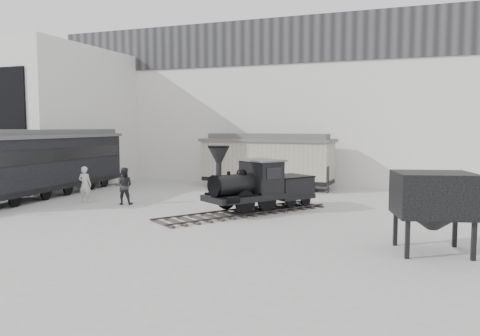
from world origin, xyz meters
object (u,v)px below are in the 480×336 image
at_px(visitor_b, 124,186).
at_px(coal_hopper, 433,201).
at_px(visitor_a, 85,185).
at_px(passenger_coach, 46,162).
at_px(boxcar, 267,160).
at_px(locomotive, 256,188).

height_order(visitor_b, coal_hopper, coal_hopper).
xyz_separation_m(visitor_a, visitor_b, (2.17, 0.25, -0.01)).
bearing_deg(passenger_coach, visitor_a, -24.02).
xyz_separation_m(boxcar, coal_hopper, (9.20, -13.02, -0.19)).
bearing_deg(coal_hopper, passenger_coach, 150.36).
xyz_separation_m(locomotive, visitor_b, (-6.91, -0.16, -0.18)).
bearing_deg(coal_hopper, visitor_a, 151.32).
height_order(locomotive, boxcar, boxcar).
distance_m(locomotive, visitor_a, 9.09).
bearing_deg(visitor_a, boxcar, -137.17).
distance_m(passenger_coach, visitor_b, 5.97).
bearing_deg(visitor_b, visitor_a, -11.69).
bearing_deg(boxcar, passenger_coach, -141.45).
distance_m(visitor_a, coal_hopper, 16.88).
relative_size(passenger_coach, visitor_b, 7.03).
xyz_separation_m(passenger_coach, coal_hopper, (19.93, -5.59, -0.29)).
distance_m(boxcar, passenger_coach, 13.05).
relative_size(visitor_b, coal_hopper, 0.70).
distance_m(boxcar, visitor_a, 11.30).
relative_size(locomotive, passenger_coach, 0.62).
distance_m(passenger_coach, coal_hopper, 20.70).
bearing_deg(passenger_coach, coal_hopper, -19.84).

